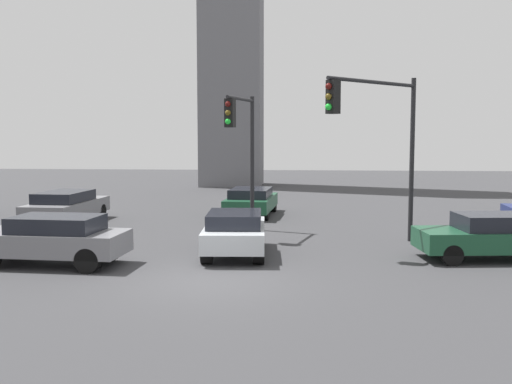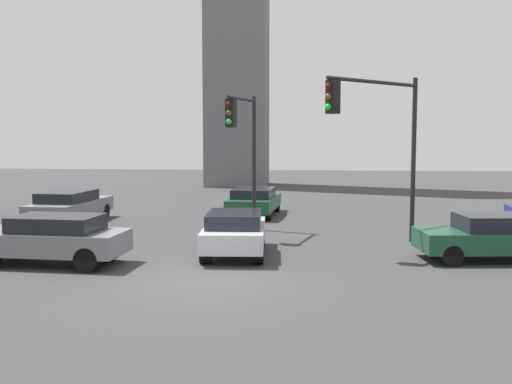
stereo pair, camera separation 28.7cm
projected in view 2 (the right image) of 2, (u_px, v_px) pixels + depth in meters
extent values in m
plane|color=#38383A|center=(206.00, 281.00, 14.99)|extent=(98.88, 98.88, 0.00)
cylinder|color=black|center=(254.00, 164.00, 22.97)|extent=(0.16, 0.16, 5.19)
cylinder|color=black|center=(242.00, 99.00, 21.53)|extent=(0.75, 2.54, 0.12)
cube|color=black|center=(231.00, 113.00, 20.60)|extent=(0.39, 0.39, 1.00)
sphere|color=#4C0F0C|center=(229.00, 104.00, 20.39)|extent=(0.20, 0.20, 0.20)
sphere|color=#594714|center=(229.00, 113.00, 20.42)|extent=(0.20, 0.20, 0.20)
sphere|color=green|center=(229.00, 122.00, 20.45)|extent=(0.20, 0.20, 0.20)
cylinder|color=black|center=(413.00, 161.00, 20.37)|extent=(0.16, 0.16, 5.65)
cylinder|color=black|center=(375.00, 82.00, 18.73)|extent=(3.14, 3.21, 0.12)
cube|color=black|center=(333.00, 97.00, 17.54)|extent=(0.45, 0.45, 1.00)
sphere|color=#4C0F0C|center=(328.00, 86.00, 17.39)|extent=(0.20, 0.20, 0.20)
sphere|color=#594714|center=(328.00, 97.00, 17.42)|extent=(0.20, 0.20, 0.20)
sphere|color=green|center=(328.00, 107.00, 17.44)|extent=(0.20, 0.20, 0.20)
cube|color=slate|center=(70.00, 208.00, 25.01)|extent=(2.17, 4.78, 0.62)
cube|color=black|center=(67.00, 197.00, 24.73)|extent=(1.83, 2.71, 0.47)
cylinder|color=black|center=(70.00, 210.00, 26.72)|extent=(0.38, 0.66, 0.64)
cylinder|color=black|center=(103.00, 211.00, 26.49)|extent=(0.38, 0.66, 0.64)
cylinder|color=black|center=(34.00, 220.00, 23.59)|extent=(0.38, 0.66, 0.64)
cylinder|color=black|center=(71.00, 221.00, 23.35)|extent=(0.38, 0.66, 0.64)
cube|color=#19472D|center=(493.00, 240.00, 17.45)|extent=(4.52, 2.30, 0.60)
cube|color=black|center=(501.00, 223.00, 17.41)|extent=(2.60, 1.86, 0.50)
cylinder|color=black|center=(452.00, 255.00, 16.71)|extent=(0.64, 0.39, 0.61)
cylinder|color=black|center=(435.00, 246.00, 18.19)|extent=(0.64, 0.39, 0.61)
cube|color=slate|center=(50.00, 242.00, 16.86)|extent=(4.37, 2.05, 0.63)
cube|color=black|center=(57.00, 224.00, 16.78)|extent=(2.48, 1.72, 0.49)
cylinder|color=black|center=(18.00, 246.00, 17.84)|extent=(0.70, 0.36, 0.69)
cylinder|color=black|center=(87.00, 260.00, 15.94)|extent=(0.70, 0.36, 0.69)
cylinder|color=black|center=(109.00, 249.00, 17.40)|extent=(0.70, 0.36, 0.69)
cube|color=#19472D|center=(254.00, 203.00, 27.37)|extent=(2.23, 4.53, 0.57)
cube|color=black|center=(254.00, 193.00, 27.11)|extent=(1.88, 2.58, 0.44)
cylinder|color=black|center=(243.00, 205.00, 29.00)|extent=(0.39, 0.62, 0.60)
cylinder|color=black|center=(276.00, 205.00, 28.75)|extent=(0.39, 0.62, 0.60)
cylinder|color=black|center=(231.00, 213.00, 26.05)|extent=(0.39, 0.62, 0.60)
cylinder|color=black|center=(267.00, 213.00, 25.79)|extent=(0.39, 0.62, 0.60)
cube|color=#ADB2B7|center=(235.00, 234.00, 18.31)|extent=(2.09, 4.09, 0.59)
cube|color=black|center=(234.00, 220.00, 18.06)|extent=(1.75, 2.33, 0.47)
cylinder|color=black|center=(215.00, 236.00, 19.70)|extent=(0.37, 0.70, 0.68)
cylinder|color=black|center=(260.00, 236.00, 19.66)|extent=(0.37, 0.70, 0.68)
cylinder|color=black|center=(206.00, 252.00, 17.01)|extent=(0.37, 0.70, 0.68)
cylinder|color=black|center=(258.00, 252.00, 16.97)|extent=(0.37, 0.70, 0.68)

